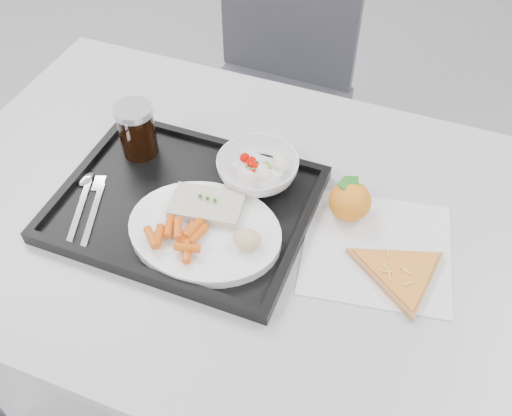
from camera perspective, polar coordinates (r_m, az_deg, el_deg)
name	(u,v)px	position (r m, az deg, el deg)	size (l,w,h in m)	color
table	(242,237)	(1.09, -1.39, -2.88)	(1.20, 0.80, 0.75)	silver
chair	(275,76)	(1.72, 1.87, 13.09)	(0.44, 0.44, 0.93)	#37373E
tray	(185,205)	(1.05, -7.09, 0.28)	(0.45, 0.35, 0.03)	black
dinner_plate	(205,231)	(0.98, -5.15, -2.33)	(0.27, 0.27, 0.02)	white
fish_fillet	(207,205)	(1.00, -4.95, 0.30)	(0.13, 0.09, 0.02)	beige
bread_roll	(247,239)	(0.94, -0.87, -3.15)	(0.06, 0.05, 0.03)	#EECD87
salad_bowl	(258,169)	(1.06, 0.17, 3.91)	(0.15, 0.15, 0.05)	white
cola_glass	(137,129)	(1.12, -11.84, 7.72)	(0.07, 0.07, 0.11)	black
cutlery	(87,198)	(1.08, -16.51, 0.93)	(0.11, 0.17, 0.01)	silver
napkin	(377,249)	(1.00, 11.99, -4.01)	(0.29, 0.28, 0.00)	silver
tangerine	(350,201)	(1.02, 9.38, 0.70)	(0.08, 0.08, 0.07)	#FA9A00
pizza_slice	(400,273)	(0.97, 14.23, -6.33)	(0.22, 0.22, 0.02)	#E2B664
carrot_pile	(179,236)	(0.95, -7.71, -2.77)	(0.11, 0.09, 0.02)	#D85411
salad_contents	(265,166)	(1.05, 0.86, 4.21)	(0.09, 0.07, 0.02)	#C70800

